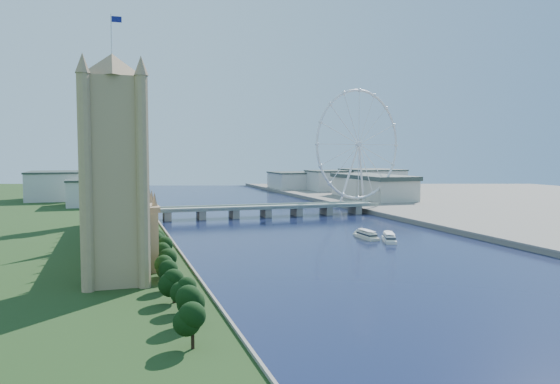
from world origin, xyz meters
name	(u,v)px	position (x,y,z in m)	size (l,w,h in m)	color
ground	(469,298)	(0.00, 0.00, 0.00)	(2000.00, 2000.00, 0.00)	#172242
tree_row	(165,257)	(-113.00, 74.00, 9.50)	(7.93, 215.93, 20.92)	black
victoria_tower	(114,162)	(-135.00, 55.00, 54.49)	(28.16, 28.16, 112.00)	tan
parliament_range	(126,217)	(-128.00, 170.00, 18.48)	(24.00, 200.00, 70.00)	tan
big_ben	(121,143)	(-128.00, 278.00, 66.57)	(20.02, 20.02, 110.00)	tan
westminster_bridge	(266,209)	(0.00, 300.00, 6.63)	(220.00, 22.00, 9.50)	gray
london_eye	(359,145)	(119.98, 355.08, 67.52)	(113.60, 39.12, 124.30)	silver
county_hall	(372,200)	(175.00, 430.00, 0.00)	(54.00, 144.00, 35.00)	beige
city_skyline	(242,183)	(39.22, 560.08, 16.96)	(505.00, 280.00, 32.00)	beige
tour_boat_near	(367,239)	(29.88, 152.07, 0.00)	(7.26, 28.48, 6.28)	beige
tour_boat_far	(389,242)	(38.45, 136.37, 0.00)	(7.34, 28.79, 6.35)	silver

